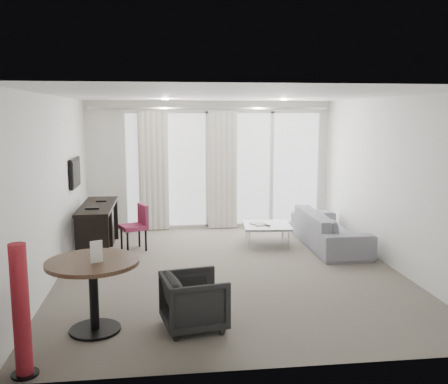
{
  "coord_description": "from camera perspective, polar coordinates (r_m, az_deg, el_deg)",
  "views": [
    {
      "loc": [
        -0.97,
        -7.23,
        2.34
      ],
      "look_at": [
        0.0,
        0.6,
        1.1
      ],
      "focal_mm": 40.0,
      "sensor_mm": 36.0,
      "label": 1
    }
  ],
  "objects": [
    {
      "name": "magazine",
      "position": [
        9.01,
        4.01,
        -3.79
      ],
      "size": [
        0.3,
        0.33,
        0.02
      ],
      "primitive_type": null,
      "rotation": [
        0.0,
        0.0,
        0.41
      ],
      "color": "gray",
      "rests_on": "coffee_table"
    },
    {
      "name": "remote",
      "position": [
        8.94,
        4.9,
        -3.91
      ],
      "size": [
        0.11,
        0.17,
        0.02
      ],
      "primitive_type": null,
      "rotation": [
        0.0,
        0.0,
        0.41
      ],
      "color": "black",
      "rests_on": "coffee_table"
    },
    {
      "name": "ceiling",
      "position": [
        7.3,
        0.59,
        10.97
      ],
      "size": [
        5.0,
        6.0,
        0.0
      ],
      "primitive_type": "cube",
      "color": "white",
      "rests_on": "ground"
    },
    {
      "name": "curtain_track",
      "position": [
        10.1,
        -1.58,
        9.55
      ],
      "size": [
        4.8,
        0.04,
        0.04
      ],
      "primitive_type": null,
      "color": "#B2B2B7",
      "rests_on": "ceiling"
    },
    {
      "name": "wall_right",
      "position": [
        8.09,
        18.41,
        1.08
      ],
      "size": [
        0.0,
        6.0,
        2.6
      ],
      "primitive_type": "cube",
      "color": "silver",
      "rests_on": "ground"
    },
    {
      "name": "downlight_a",
      "position": [
        8.84,
        -6.72,
        10.49
      ],
      "size": [
        0.12,
        0.12,
        0.02
      ],
      "primitive_type": "cylinder",
      "color": "#FFE0B2",
      "rests_on": "ceiling"
    },
    {
      "name": "rattan_chair_a",
      "position": [
        12.13,
        4.26,
        -0.07
      ],
      "size": [
        0.69,
        0.69,
        0.9
      ],
      "primitive_type": null,
      "rotation": [
        0.0,
        0.0,
        -0.14
      ],
      "color": "brown",
      "rests_on": "terrace_slab"
    },
    {
      "name": "terrace_slab",
      "position": [
        12.04,
        -0.87,
        -2.57
      ],
      "size": [
        5.6,
        3.0,
        0.12
      ],
      "primitive_type": "cube",
      "color": "#4D4D50",
      "rests_on": "ground"
    },
    {
      "name": "window_frame",
      "position": [
        10.35,
        0.03,
        2.6
      ],
      "size": [
        4.1,
        0.06,
        2.44
      ],
      "primitive_type": null,
      "color": "white",
      "rests_on": "ground"
    },
    {
      "name": "desk",
      "position": [
        8.81,
        -14.16,
        -4.03
      ],
      "size": [
        0.54,
        1.73,
        0.81
      ],
      "primitive_type": null,
      "color": "black",
      "rests_on": "floor"
    },
    {
      "name": "rattan_table",
      "position": [
        11.92,
        4.02,
        -1.12
      ],
      "size": [
        0.6,
        0.6,
        0.53
      ],
      "primitive_type": null,
      "rotation": [
        0.0,
        0.0,
        0.14
      ],
      "color": "brown",
      "rests_on": "terrace_slab"
    },
    {
      "name": "sofa",
      "position": [
        9.07,
        11.95,
        -4.16
      ],
      "size": [
        0.84,
        2.16,
        0.63
      ],
      "primitive_type": "imported",
      "rotation": [
        0.0,
        0.0,
        1.57
      ],
      "color": "slate",
      "rests_on": "floor"
    },
    {
      "name": "window_panel",
      "position": [
        10.36,
        0.02,
        2.61
      ],
      "size": [
        4.0,
        0.02,
        2.38
      ],
      "primitive_type": null,
      "color": "white",
      "rests_on": "ground"
    },
    {
      "name": "curtain_left",
      "position": [
        10.12,
        -8.05,
        2.37
      ],
      "size": [
        0.6,
        0.2,
        2.38
      ],
      "primitive_type": null,
      "color": "silver",
      "rests_on": "ground"
    },
    {
      "name": "floor",
      "position": [
        7.66,
        0.56,
        -8.85
      ],
      "size": [
        5.0,
        6.0,
        0.0
      ],
      "primitive_type": "cube",
      "color": "#625B51",
      "rests_on": "ground"
    },
    {
      "name": "wall_left",
      "position": [
        7.47,
        -18.81,
        0.44
      ],
      "size": [
        0.0,
        6.0,
        2.6
      ],
      "primitive_type": "cube",
      "color": "silver",
      "rests_on": "ground"
    },
    {
      "name": "tv",
      "position": [
        8.86,
        -16.67,
        2.14
      ],
      "size": [
        0.05,
        0.8,
        0.5
      ],
      "primitive_type": null,
      "color": "black",
      "rests_on": "wall_left"
    },
    {
      "name": "tub_armchair",
      "position": [
        5.61,
        -3.43,
        -12.36
      ],
      "size": [
        0.78,
        0.76,
        0.61
      ],
      "primitive_type": "imported",
      "rotation": [
        0.0,
        0.0,
        1.75
      ],
      "color": "black",
      "rests_on": "floor"
    },
    {
      "name": "curtain_right",
      "position": [
        10.19,
        -0.15,
        2.51
      ],
      "size": [
        0.6,
        0.2,
        2.38
      ],
      "primitive_type": null,
      "color": "silver",
      "rests_on": "ground"
    },
    {
      "name": "balustrade",
      "position": [
        13.37,
        -1.55,
        1.02
      ],
      "size": [
        5.5,
        0.06,
        1.05
      ],
      "primitive_type": null,
      "color": "#B2B2B7",
      "rests_on": "terrace_slab"
    },
    {
      "name": "menu_card",
      "position": [
        5.48,
        -14.3,
        -8.56
      ],
      "size": [
        0.13,
        0.07,
        0.23
      ],
      "primitive_type": null,
      "rotation": [
        0.0,
        0.0,
        0.42
      ],
      "color": "white",
      "rests_on": "round_table"
    },
    {
      "name": "wall_front",
      "position": [
        4.47,
        5.73,
        -4.58
      ],
      "size": [
        5.0,
        0.0,
        2.6
      ],
      "primitive_type": "cube",
      "color": "silver",
      "rests_on": "ground"
    },
    {
      "name": "downlight_b",
      "position": [
        9.1,
        6.85,
        10.44
      ],
      "size": [
        0.12,
        0.12,
        0.02
      ],
      "primitive_type": "cylinder",
      "color": "#FFE0B2",
      "rests_on": "ceiling"
    },
    {
      "name": "rattan_chair_b",
      "position": [
        12.31,
        6.41,
        -0.26
      ],
      "size": [
        0.61,
        0.61,
        0.77
      ],
      "primitive_type": null,
      "rotation": [
        0.0,
        0.0,
        -0.17
      ],
      "color": "brown",
      "rests_on": "terrace_slab"
    },
    {
      "name": "red_lamp",
      "position": [
        4.89,
        -22.19,
        -12.45
      ],
      "size": [
        0.26,
        0.26,
        1.22
      ],
      "primitive_type": "cylinder",
      "rotation": [
        0.0,
        0.0,
        -0.05
      ],
      "color": "maroon",
      "rests_on": "floor"
    },
    {
      "name": "desk_chair",
      "position": [
        8.76,
        -10.33,
        -4.03
      ],
      "size": [
        0.56,
        0.54,
        0.79
      ],
      "primitive_type": null,
      "rotation": [
        0.0,
        0.0,
        0.39
      ],
      "color": "#902A4E",
      "rests_on": "floor"
    },
    {
      "name": "round_table",
      "position": [
        5.67,
        -14.65,
        -11.42
      ],
      "size": [
        1.3,
        1.3,
        0.79
      ],
      "primitive_type": null,
      "rotation": [
        0.0,
        0.0,
        -0.4
      ],
      "color": "#402A1C",
      "rests_on": "floor"
    },
    {
      "name": "coffee_table",
      "position": [
        9.06,
        4.9,
        -4.86
      ],
      "size": [
        0.9,
        0.9,
        0.37
      ],
      "primitive_type": null,
      "rotation": [
        0.0,
        0.0,
        -0.1
      ],
      "color": "gray",
      "rests_on": "floor"
    }
  ]
}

